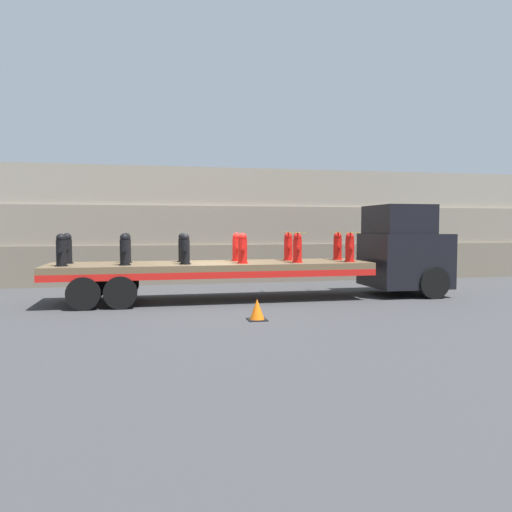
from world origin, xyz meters
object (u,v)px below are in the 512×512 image
at_px(fire_hydrant_red_near_3, 243,249).
at_px(fire_hydrant_red_near_4, 297,248).
at_px(fire_hydrant_red_far_4, 288,247).
at_px(fire_hydrant_red_far_5, 338,246).
at_px(flatbed_trailer, 194,270).
at_px(fire_hydrant_black_near_1, 125,250).
at_px(truck_cab, 405,251).
at_px(fire_hydrant_black_near_0, 61,250).
at_px(fire_hydrant_black_far_2, 183,248).
at_px(traffic_cone, 257,310).
at_px(fire_hydrant_black_far_1, 126,248).
at_px(fire_hydrant_black_far_0, 67,249).
at_px(fire_hydrant_red_near_5, 350,248).
at_px(fire_hydrant_red_far_3, 237,247).
at_px(fire_hydrant_black_near_2, 185,249).

relative_size(fire_hydrant_red_near_3, fire_hydrant_red_near_4, 1.00).
relative_size(fire_hydrant_red_near_4, fire_hydrant_red_far_4, 1.00).
xyz_separation_m(fire_hydrant_red_far_4, fire_hydrant_red_far_5, (1.77, 0.00, 0.00)).
distance_m(flatbed_trailer, fire_hydrant_black_near_1, 2.27).
distance_m(truck_cab, fire_hydrant_black_near_0, 11.16).
xyz_separation_m(fire_hydrant_black_far_2, traffic_cone, (1.58, -4.14, -1.41)).
distance_m(flatbed_trailer, fire_hydrant_black_far_1, 2.27).
xyz_separation_m(fire_hydrant_red_near_4, fire_hydrant_red_far_4, (0.00, 1.07, 0.00)).
distance_m(fire_hydrant_black_near_0, fire_hydrant_red_far_5, 8.94).
height_order(fire_hydrant_black_far_0, fire_hydrant_black_far_1, same).
bearing_deg(fire_hydrant_red_near_3, flatbed_trailer, 159.74).
bearing_deg(fire_hydrant_red_near_5, traffic_cone, -140.72).
distance_m(fire_hydrant_red_far_3, traffic_cone, 4.38).
relative_size(truck_cab, fire_hydrant_black_far_0, 3.26).
xyz_separation_m(fire_hydrant_black_near_0, fire_hydrant_black_far_0, (0.00, 1.07, 0.00)).
bearing_deg(fire_hydrant_red_near_4, fire_hydrant_black_far_2, 163.16).
distance_m(fire_hydrant_red_near_4, fire_hydrant_red_far_5, 2.07).
bearing_deg(flatbed_trailer, fire_hydrant_red_near_5, -6.13).
bearing_deg(flatbed_trailer, fire_hydrant_red_far_3, 20.26).
height_order(fire_hydrant_black_near_1, fire_hydrant_red_near_3, same).
distance_m(fire_hydrant_black_near_1, fire_hydrant_black_near_2, 1.77).
bearing_deg(fire_hydrant_red_near_3, traffic_cone, -93.71).
bearing_deg(fire_hydrant_red_near_5, truck_cab, 13.25).
xyz_separation_m(fire_hydrant_red_near_3, fire_hydrant_red_near_5, (3.55, 0.00, 0.00)).
distance_m(fire_hydrant_black_near_0, fire_hydrant_red_far_4, 7.18).
distance_m(fire_hydrant_black_near_1, fire_hydrant_red_far_5, 7.18).
bearing_deg(traffic_cone, fire_hydrant_black_near_2, 117.21).
distance_m(fire_hydrant_red_far_4, fire_hydrant_red_far_5, 1.77).
height_order(flatbed_trailer, fire_hydrant_red_near_4, fire_hydrant_red_near_4).
distance_m(fire_hydrant_red_near_4, traffic_cone, 3.91).
height_order(fire_hydrant_black_near_2, fire_hydrant_red_near_3, same).
distance_m(fire_hydrant_red_near_3, traffic_cone, 3.38).
height_order(fire_hydrant_black_near_0, fire_hydrant_black_near_2, same).
relative_size(fire_hydrant_red_near_4, fire_hydrant_red_near_5, 1.00).
bearing_deg(fire_hydrant_black_far_1, fire_hydrant_black_near_2, -31.19).
distance_m(fire_hydrant_black_near_1, fire_hydrant_red_near_3, 3.55).
relative_size(flatbed_trailer, fire_hydrant_black_near_1, 10.66).
xyz_separation_m(fire_hydrant_red_near_5, fire_hydrant_red_far_5, (0.00, 1.07, 0.00)).
bearing_deg(fire_hydrant_black_far_2, fire_hydrant_red_far_3, 0.00).
bearing_deg(fire_hydrant_black_near_2, fire_hydrant_black_far_1, 148.81).
height_order(fire_hydrant_black_near_0, fire_hydrant_red_near_3, same).
height_order(fire_hydrant_black_near_0, fire_hydrant_red_near_5, same).
bearing_deg(fire_hydrant_black_near_0, fire_hydrant_red_near_5, 0.00).
relative_size(fire_hydrant_red_near_3, fire_hydrant_red_far_3, 1.00).
bearing_deg(traffic_cone, fire_hydrant_black_near_0, 149.12).
height_order(truck_cab, fire_hydrant_red_near_4, truck_cab).
xyz_separation_m(fire_hydrant_black_far_1, fire_hydrant_red_near_5, (7.10, -1.07, 0.00)).
xyz_separation_m(fire_hydrant_red_far_3, fire_hydrant_red_near_5, (3.55, -1.07, 0.00)).
bearing_deg(fire_hydrant_black_far_2, fire_hydrant_red_near_5, -11.41).
bearing_deg(fire_hydrant_red_near_5, fire_hydrant_red_near_4, 180.00).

